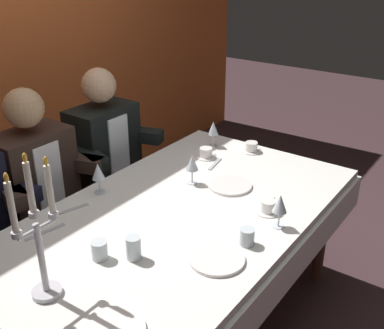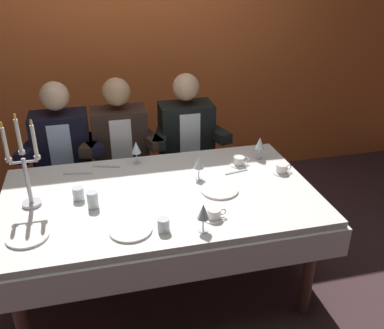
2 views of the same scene
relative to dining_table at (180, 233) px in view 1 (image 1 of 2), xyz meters
The scene contains 20 objects.
ground_plane 0.62m from the dining_table, ahead, with size 12.00×12.00×0.00m, color #402A2E.
dining_table is the anchor object (origin of this frame).
candelabra 0.83m from the dining_table, behind, with size 0.19×0.11×0.56m.
dinner_plate_0 0.43m from the dining_table, 121.77° to the right, with size 0.23×0.23×0.01m, color white.
dinner_plate_1 0.39m from the dining_table, ahead, with size 0.23×0.23×0.01m, color white.
wine_glass_0 0.39m from the dining_table, 24.39° to the left, with size 0.07×0.07×0.16m.
wine_glass_1 0.52m from the dining_table, 70.63° to the right, with size 0.07×0.07×0.16m.
wine_glass_2 0.52m from the dining_table, 100.67° to the left, with size 0.07×0.07×0.16m.
wine_glass_3 0.87m from the dining_table, 22.31° to the left, with size 0.07×0.07×0.16m.
water_tumbler_0 0.44m from the dining_table, behind, with size 0.06×0.06×0.10m, color silver.
water_tumbler_1 0.51m from the dining_table, behind, with size 0.07×0.07×0.08m, color silver.
water_tumbler_2 0.43m from the dining_table, 96.93° to the right, with size 0.07×0.07×0.08m, color silver.
coffee_cup_0 0.85m from the dining_table, ahead, with size 0.13×0.12×0.06m.
coffee_cup_1 0.67m from the dining_table, 22.98° to the left, with size 0.13×0.12×0.06m.
coffee_cup_2 0.45m from the dining_table, 54.40° to the right, with size 0.13×0.12×0.06m.
knife_0 0.54m from the dining_table, 124.32° to the left, with size 0.19×0.02×0.01m, color #B7B7BC.
knife_1 0.63m from the dining_table, 142.43° to the left, with size 0.19×0.02×0.01m, color #B7B7BC.
fork_2 0.58m from the dining_table, 15.87° to the left, with size 0.17×0.02×0.01m, color #B7B7BC.
seated_diner_1 0.91m from the dining_table, 100.54° to the left, with size 0.63×0.48×1.24m.
seated_diner_2 0.97m from the dining_table, 67.45° to the left, with size 0.63×0.48×1.24m.
Camera 1 is at (-1.54, -1.17, 1.89)m, focal length 43.81 mm.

